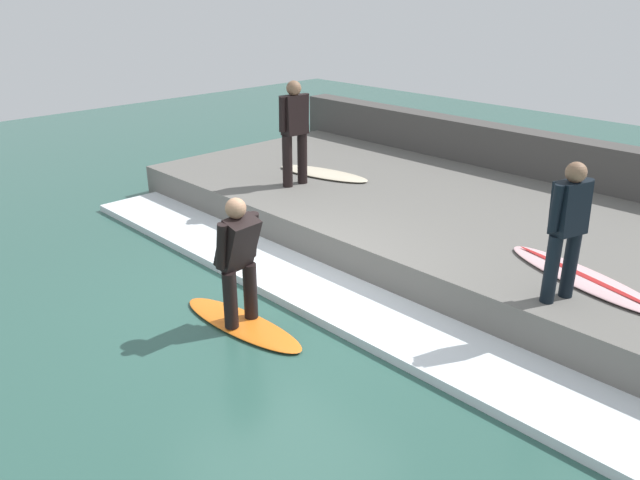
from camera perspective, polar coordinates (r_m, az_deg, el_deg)
The scene contains 10 objects.
ground_plane at distance 7.72m, azimuth -3.29°, elevation -6.02°, with size 28.00×28.00×0.00m, color #2D564C.
concrete_ledge at distance 9.85m, azimuth 11.13°, elevation 1.78°, with size 4.40×10.17×0.54m, color #66635E.
back_wall at distance 11.75m, azimuth 18.26°, elevation 6.35°, with size 0.50×10.68×1.29m, color #474442.
wave_foam_crest at distance 8.00m, azimuth -0.52°, elevation -4.47°, with size 1.09×9.66×0.11m, color silver.
surfboard_riding at distance 7.32m, azimuth -7.14°, elevation -7.60°, with size 0.64×1.87×0.06m.
surfer_riding at distance 6.93m, azimuth -7.48°, elevation -1.41°, with size 0.56×0.44×1.50m.
surfer_waiting_near at distance 10.28m, azimuth -2.36°, elevation 10.22°, with size 0.58×0.30×1.71m.
surfboard_waiting_near at distance 11.05m, azimuth 0.27°, elevation 6.12°, with size 0.92×1.87×0.06m.
surfer_waiting_far at distance 6.85m, azimuth 21.70°, elevation 1.30°, with size 0.50×0.33×1.51m.
surfboard_waiting_far at distance 7.70m, azimuth 22.89°, elevation -3.20°, with size 1.07×2.15×0.07m.
Camera 1 is at (-4.40, -5.17, 3.67)m, focal length 35.00 mm.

